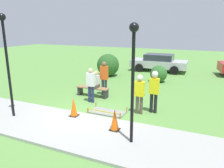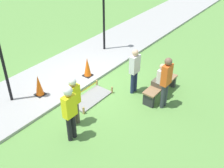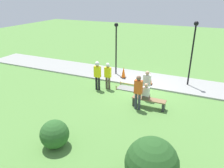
{
  "view_description": "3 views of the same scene",
  "coord_description": "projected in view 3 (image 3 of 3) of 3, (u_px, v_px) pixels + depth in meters",
  "views": [
    {
      "loc": [
        4.6,
        -7.45,
        3.66
      ],
      "look_at": [
        0.4,
        1.9,
        0.97
      ],
      "focal_mm": 35.0,
      "sensor_mm": 36.0,
      "label": 1
    },
    {
      "loc": [
        6.69,
        6.21,
        5.98
      ],
      "look_at": [
        0.56,
        1.43,
        0.88
      ],
      "focal_mm": 45.0,
      "sensor_mm": 36.0,
      "label": 2
    },
    {
      "loc": [
        -3.41,
        12.65,
        5.7
      ],
      "look_at": [
        1.29,
        2.13,
        0.85
      ],
      "focal_mm": 35.0,
      "sensor_mm": 36.0,
      "label": 3
    }
  ],
  "objects": [
    {
      "name": "bystander_in_gray_shirt",
      "position": [
        147.0,
        84.0,
        12.23
      ],
      "size": [
        0.4,
        0.23,
        1.73
      ],
      "color": "navy",
      "rests_on": "ground_plane"
    },
    {
      "name": "traffic_cone_near_patch",
      "position": [
        150.0,
        79.0,
        14.22
      ],
      "size": [
        0.34,
        0.34,
        0.8
      ],
      "color": "black",
      "rests_on": "sidewalk"
    },
    {
      "name": "lamppost_far",
      "position": [
        193.0,
        45.0,
        13.34
      ],
      "size": [
        0.28,
        0.28,
        4.05
      ],
      "color": "black",
      "rests_on": "sidewalk"
    },
    {
      "name": "bystander_in_orange_shirt",
      "position": [
        138.0,
        90.0,
        11.14
      ],
      "size": [
        0.4,
        0.25,
        1.88
      ],
      "color": "#383D47",
      "rests_on": "ground_plane"
    },
    {
      "name": "ground_plane",
      "position": [
        144.0,
        88.0,
        14.14
      ],
      "size": [
        60.0,
        60.0,
        0.0
      ],
      "primitive_type": "plane",
      "color": "#5B8E42"
    },
    {
      "name": "worker_supervisor",
      "position": [
        108.0,
        74.0,
        13.57
      ],
      "size": [
        0.4,
        0.25,
        1.73
      ],
      "color": "brown",
      "rests_on": "ground_plane"
    },
    {
      "name": "wet_concrete_patch",
      "position": [
        130.0,
        89.0,
        13.89
      ],
      "size": [
        1.58,
        0.79,
        0.27
      ],
      "color": "gray",
      "rests_on": "ground_plane"
    },
    {
      "name": "shrub_rounded_mid",
      "position": [
        55.0,
        134.0,
        8.55
      ],
      "size": [
        1.14,
        1.14,
        1.14
      ],
      "color": "#2D6028",
      "rests_on": "ground_plane"
    },
    {
      "name": "shrub_rounded_near",
      "position": [
        152.0,
        164.0,
        6.7
      ],
      "size": [
        1.69,
        1.69,
        1.69
      ],
      "color": "#285623",
      "rests_on": "ground_plane"
    },
    {
      "name": "person_seated_on_bench",
      "position": [
        146.0,
        93.0,
        11.41
      ],
      "size": [
        0.36,
        0.44,
        0.89
      ],
      "color": "brown",
      "rests_on": "park_bench"
    },
    {
      "name": "traffic_cone_far_patch",
      "position": [
        124.0,
        72.0,
        15.39
      ],
      "size": [
        0.34,
        0.34,
        0.79
      ],
      "color": "black",
      "rests_on": "sidewalk"
    },
    {
      "name": "lamppost_near",
      "position": [
        116.0,
        41.0,
        15.36
      ],
      "size": [
        0.28,
        0.28,
        3.69
      ],
      "color": "black",
      "rests_on": "sidewalk"
    },
    {
      "name": "park_bench",
      "position": [
        149.0,
        101.0,
        11.58
      ],
      "size": [
        1.78,
        0.44,
        0.51
      ],
      "color": "#2D2D33",
      "rests_on": "ground_plane"
    },
    {
      "name": "worker_assistant",
      "position": [
        97.0,
        73.0,
        13.41
      ],
      "size": [
        0.4,
        0.27,
        1.87
      ],
      "color": "black",
      "rests_on": "ground_plane"
    },
    {
      "name": "sidewalk",
      "position": [
        149.0,
        80.0,
        15.29
      ],
      "size": [
        28.0,
        2.78,
        0.1
      ],
      "color": "#9E9E99",
      "rests_on": "ground_plane"
    }
  ]
}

